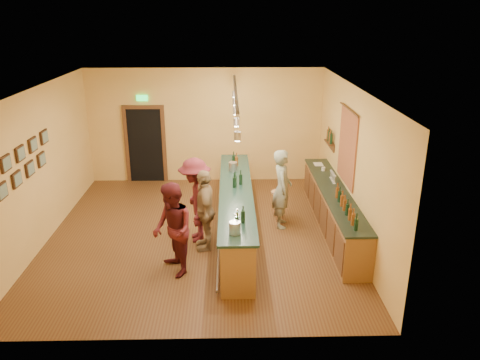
{
  "coord_description": "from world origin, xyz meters",
  "views": [
    {
      "loc": [
        0.67,
        -9.31,
        4.66
      ],
      "look_at": [
        0.89,
        0.2,
        1.19
      ],
      "focal_mm": 35.0,
      "sensor_mm": 36.0,
      "label": 1
    }
  ],
  "objects_px": {
    "customer_c": "(195,200)",
    "customer_a": "(173,230)",
    "tasting_bar": "(236,208)",
    "back_counter": "(333,209)",
    "bartender": "(282,189)",
    "customer_b": "(205,210)",
    "bar_stool": "(278,197)"
  },
  "relations": [
    {
      "from": "bar_stool",
      "to": "customer_c",
      "type": "bearing_deg",
      "value": -151.12
    },
    {
      "from": "bartender",
      "to": "bar_stool",
      "type": "height_order",
      "value": "bartender"
    },
    {
      "from": "back_counter",
      "to": "tasting_bar",
      "type": "xyz_separation_m",
      "value": [
        -2.17,
        -0.18,
        0.12
      ]
    },
    {
      "from": "customer_b",
      "to": "back_counter",
      "type": "bearing_deg",
      "value": 100.99
    },
    {
      "from": "customer_a",
      "to": "customer_b",
      "type": "xyz_separation_m",
      "value": [
        0.54,
        0.98,
        -0.04
      ]
    },
    {
      "from": "bartender",
      "to": "customer_c",
      "type": "relative_size",
      "value": 0.99
    },
    {
      "from": "tasting_bar",
      "to": "customer_a",
      "type": "distance_m",
      "value": 2.0
    },
    {
      "from": "back_counter",
      "to": "tasting_bar",
      "type": "distance_m",
      "value": 2.18
    },
    {
      "from": "customer_a",
      "to": "customer_b",
      "type": "height_order",
      "value": "customer_a"
    },
    {
      "from": "tasting_bar",
      "to": "customer_a",
      "type": "xyz_separation_m",
      "value": [
        -1.18,
        -1.6,
        0.28
      ]
    },
    {
      "from": "customer_b",
      "to": "bar_stool",
      "type": "bearing_deg",
      "value": 125.68
    },
    {
      "from": "tasting_bar",
      "to": "bartender",
      "type": "distance_m",
      "value": 1.15
    },
    {
      "from": "bartender",
      "to": "customer_b",
      "type": "bearing_deg",
      "value": 123.73
    },
    {
      "from": "back_counter",
      "to": "bartender",
      "type": "relative_size",
      "value": 2.53
    },
    {
      "from": "bartender",
      "to": "bar_stool",
      "type": "xyz_separation_m",
      "value": [
        -0.04,
        0.39,
        -0.36
      ]
    },
    {
      "from": "back_counter",
      "to": "tasting_bar",
      "type": "relative_size",
      "value": 0.89
    },
    {
      "from": "tasting_bar",
      "to": "bartender",
      "type": "relative_size",
      "value": 2.83
    },
    {
      "from": "customer_c",
      "to": "bar_stool",
      "type": "relative_size",
      "value": 2.65
    },
    {
      "from": "back_counter",
      "to": "customer_c",
      "type": "xyz_separation_m",
      "value": [
        -3.02,
        -0.42,
        0.42
      ]
    },
    {
      "from": "tasting_bar",
      "to": "customer_c",
      "type": "bearing_deg",
      "value": -164.34
    },
    {
      "from": "back_counter",
      "to": "bar_stool",
      "type": "xyz_separation_m",
      "value": [
        -1.17,
        0.6,
        0.05
      ]
    },
    {
      "from": "bartender",
      "to": "customer_b",
      "type": "xyz_separation_m",
      "value": [
        -1.67,
        -1.02,
        -0.05
      ]
    },
    {
      "from": "customer_c",
      "to": "back_counter",
      "type": "bearing_deg",
      "value": 89.46
    },
    {
      "from": "customer_c",
      "to": "bar_stool",
      "type": "xyz_separation_m",
      "value": [
        1.85,
        1.02,
        -0.37
      ]
    },
    {
      "from": "bartender",
      "to": "customer_c",
      "type": "bearing_deg",
      "value": 111.02
    },
    {
      "from": "customer_c",
      "to": "customer_a",
      "type": "bearing_deg",
      "value": -21.93
    },
    {
      "from": "customer_a",
      "to": "customer_b",
      "type": "bearing_deg",
      "value": 126.48
    },
    {
      "from": "back_counter",
      "to": "customer_c",
      "type": "distance_m",
      "value": 3.08
    },
    {
      "from": "tasting_bar",
      "to": "customer_c",
      "type": "distance_m",
      "value": 0.93
    },
    {
      "from": "bartender",
      "to": "customer_a",
      "type": "bearing_deg",
      "value": 134.41
    },
    {
      "from": "tasting_bar",
      "to": "bar_stool",
      "type": "relative_size",
      "value": 7.44
    },
    {
      "from": "customer_a",
      "to": "customer_b",
      "type": "relative_size",
      "value": 1.04
    }
  ]
}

